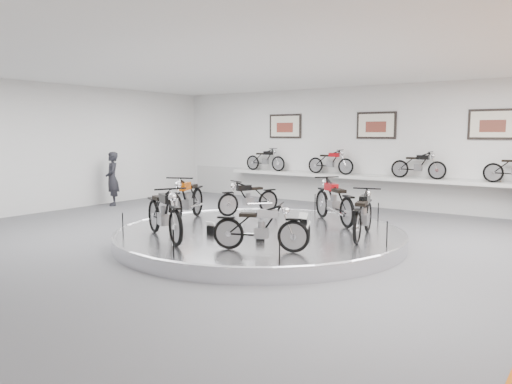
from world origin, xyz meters
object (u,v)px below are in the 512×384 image
Objects in this scene: bike_a at (363,214)px; bike_d at (187,198)px; display_platform at (259,236)px; bike_f at (261,227)px; bike_e at (164,212)px; bike_c at (249,197)px; visitor at (112,179)px; bike_b at (334,200)px; shelf at (372,178)px.

bike_d is (-4.30, -0.67, 0.06)m from bike_a.
display_platform is at bearing 70.26° from bike_d.
bike_d is at bearing -176.61° from display_platform.
bike_e is at bearing 164.26° from bike_f.
bike_d is at bearing 2.14° from bike_c.
display_platform is 3.34× the size of bike_d.
bike_a is 9.72m from visitor.
visitor is at bearing -133.91° from bike_d.
bike_a is 0.89× the size of bike_d.
display_platform is at bearing 89.86° from bike_a.
bike_b is at bearing 98.86° from bike_d.
bike_e is (0.42, -3.50, 0.09)m from bike_c.
visitor is (-8.35, 0.13, 0.07)m from bike_b.
bike_c is at bearing 60.43° from bike_a.
display_platform is 2.20m from bike_d.
display_platform is at bearing 20.40° from visitor.
bike_b is 2.41m from bike_c.
shelf is 6.85m from bike_d.
bike_c is at bearing 44.41° from bike_b.
bike_f is at bearing 140.57° from bike_a.
visitor reaches higher than bike_b.
bike_f is at bearing 34.46° from bike_e.
bike_d is at bearing 147.78° from bike_e.
bike_f is (1.18, -8.05, -0.25)m from shelf.
bike_d reaches higher than bike_b.
bike_a reaches higher than shelf.
display_platform is 3.46× the size of bike_b.
bike_e is at bearing 113.32° from bike_a.
shelf is 8.66m from visitor.
bike_e reaches higher than shelf.
bike_c reaches higher than bike_f.
display_platform is at bearing 89.40° from bike_e.
display_platform is 2.29m from bike_e.
bike_b is (0.95, 1.77, 0.69)m from display_platform.
bike_d is 1.05× the size of visitor.
bike_e is (-3.25, -2.47, 0.05)m from bike_a.
shelf is 7.03× the size of bike_c.
bike_a is (2.22, -5.85, -0.20)m from shelf.
bike_d is 5.69m from visitor.
bike_b reaches higher than shelf.
bike_b reaches higher than display_platform.
bike_a is 0.91× the size of bike_e.
bike_b is (-1.27, 1.22, 0.04)m from bike_a.
shelf is at bearing 75.52° from bike_f.
bike_e is (1.05, -1.80, -0.01)m from bike_d.
bike_a is (2.22, 0.55, 0.65)m from display_platform.
bike_a is 1.77m from bike_b.
bike_f reaches higher than shelf.
bike_e reaches higher than bike_c.
bike_a is 1.08× the size of bike_c.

